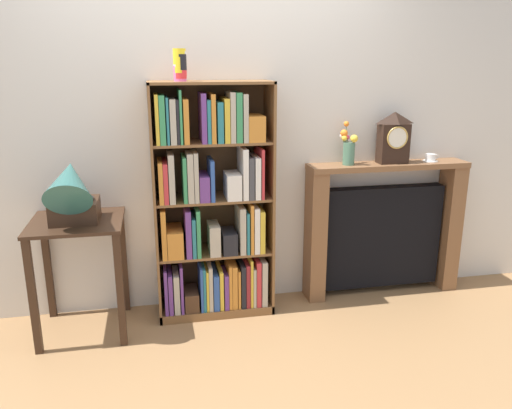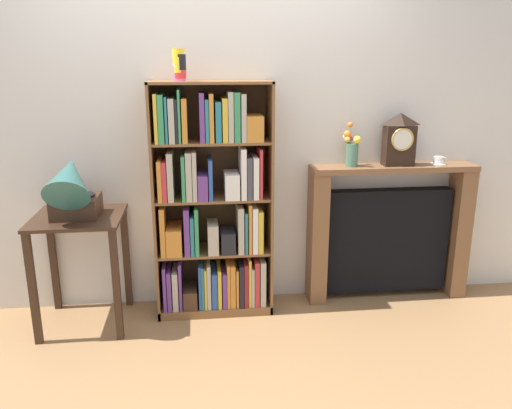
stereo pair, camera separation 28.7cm
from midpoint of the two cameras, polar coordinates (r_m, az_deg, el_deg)
The scene contains 10 objects.
ground_plane at distance 3.70m, azimuth -6.52°, elevation -12.71°, with size 8.02×6.40×0.02m, color #997047.
wall_back at distance 3.65m, azimuth -4.36°, elevation 8.65°, with size 5.02×0.08×2.60m, color silver.
bookshelf at distance 3.53m, azimuth -7.11°, elevation -0.89°, with size 0.81×0.33×1.62m.
cup_stack at distance 3.36m, azimuth -11.02°, elevation 15.05°, with size 0.08×0.08×0.20m.
side_table_left at distance 3.54m, azimuth -21.40°, elevation -4.57°, with size 0.58×0.55×0.77m.
gramophone at distance 3.36m, azimuth -22.28°, elevation 1.37°, with size 0.29×0.46×0.48m.
fireplace_mantel at distance 3.99m, azimuth 11.99°, elevation -2.79°, with size 1.21×0.22×1.03m.
mantel_clock at distance 3.82m, azimuth 13.06°, elevation 7.27°, with size 0.21×0.13×0.37m.
flower_vase at distance 3.70m, azimuth 8.09°, elevation 6.27°, with size 0.11×0.13×0.31m.
teacup_with_saucer at distance 3.98m, azimuth 16.99°, elevation 4.97°, with size 0.12×0.11×0.06m.
Camera 1 is at (-0.38, -3.23, 1.75)m, focal length 35.81 mm.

